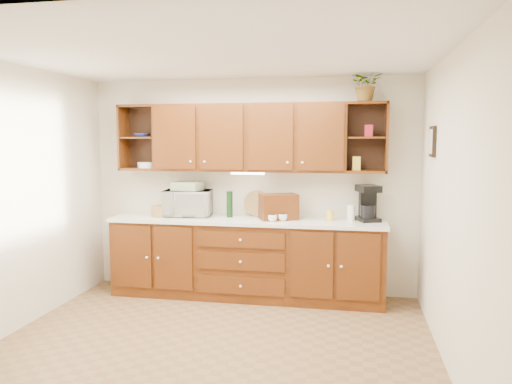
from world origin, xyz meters
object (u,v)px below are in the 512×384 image
at_px(microwave, 188,203).
at_px(coffee_maker, 368,204).
at_px(potted_plant, 367,85).
at_px(bread_box, 279,207).

height_order(microwave, coffee_maker, coffee_maker).
xyz_separation_m(microwave, potted_plant, (2.10, -0.02, 1.38)).
relative_size(microwave, potted_plant, 1.52).
relative_size(microwave, bread_box, 1.34).
bearing_deg(bread_box, microwave, 153.85).
bearing_deg(potted_plant, coffee_maker, 51.53).
bearing_deg(microwave, potted_plant, -7.95).
height_order(microwave, bread_box, microwave).
xyz_separation_m(microwave, bread_box, (1.13, -0.05, -0.01)).
height_order(bread_box, potted_plant, potted_plant).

